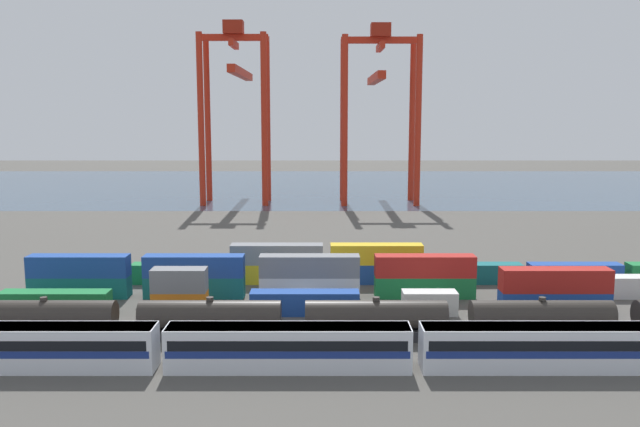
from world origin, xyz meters
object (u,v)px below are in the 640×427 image
(shipping_container_5, at_px, (556,303))
(shipping_container_17, at_px, (81,273))
(shipping_container_15, at_px, (541,287))
(gantry_crane_west, at_px, (238,93))
(shipping_container_11, at_px, (311,287))
(gantry_crane_central, at_px, (381,95))
(passenger_train, at_px, (290,346))
(freight_tank_row, at_px, (378,319))
(shipping_container_7, at_px, (82,286))
(shipping_container_3, at_px, (306,303))
(shipping_container_13, at_px, (426,287))

(shipping_container_5, bearing_deg, shipping_container_17, 166.54)
(shipping_container_15, xyz_separation_m, gantry_crane_west, (-47.81, 91.42, 26.26))
(shipping_container_11, height_order, gantry_crane_west, gantry_crane_west)
(gantry_crane_central, bearing_deg, shipping_container_11, -100.06)
(passenger_train, bearing_deg, shipping_container_11, 86.37)
(shipping_container_11, bearing_deg, shipping_container_15, 0.00)
(gantry_crane_central, bearing_deg, freight_tank_row, -95.00)
(shipping_container_7, bearing_deg, shipping_container_3, -14.13)
(gantry_crane_west, bearing_deg, shipping_container_11, -77.77)
(shipping_container_5, relative_size, shipping_container_17, 2.00)
(shipping_container_15, relative_size, shipping_container_17, 1.00)
(freight_tank_row, relative_size, shipping_container_5, 6.57)
(shipping_container_15, bearing_deg, shipping_container_7, 180.00)
(shipping_container_15, height_order, gantry_crane_west, gantry_crane_west)
(passenger_train, distance_m, gantry_crane_central, 117.75)
(shipping_container_13, bearing_deg, shipping_container_7, 180.00)
(shipping_container_11, relative_size, gantry_crane_central, 0.27)
(passenger_train, height_order, shipping_container_7, passenger_train)
(shipping_container_13, distance_m, gantry_crane_west, 100.95)
(shipping_container_17, bearing_deg, passenger_train, -45.98)
(shipping_container_5, relative_size, shipping_container_15, 2.00)
(passenger_train, bearing_deg, shipping_container_7, 138.80)
(shipping_container_13, relative_size, gantry_crane_central, 0.27)
(passenger_train, bearing_deg, gantry_crane_central, 81.24)
(shipping_container_15, bearing_deg, gantry_crane_west, 117.61)
(shipping_container_5, bearing_deg, shipping_container_7, 172.86)
(shipping_container_15, relative_size, gantry_crane_central, 0.14)
(passenger_train, bearing_deg, shipping_container_5, 29.42)
(shipping_container_17, bearing_deg, shipping_container_7, -69.33)
(gantry_crane_west, distance_m, gantry_crane_central, 35.90)
(shipping_container_13, relative_size, shipping_container_15, 2.00)
(shipping_container_7, distance_m, gantry_crane_central, 103.91)
(shipping_container_11, height_order, shipping_container_13, same)
(freight_tank_row, bearing_deg, gantry_crane_central, 85.00)
(shipping_container_3, distance_m, gantry_crane_central, 102.15)
(passenger_train, distance_m, shipping_container_13, 27.91)
(shipping_container_3, bearing_deg, shipping_container_17, 155.31)
(shipping_container_3, height_order, gantry_crane_west, gantry_crane_west)
(shipping_container_17, height_order, gantry_crane_central, gantry_crane_central)
(shipping_container_5, height_order, shipping_container_7, same)
(shipping_container_5, bearing_deg, shipping_container_15, 85.02)
(shipping_container_11, distance_m, shipping_container_15, 27.99)
(gantry_crane_central, bearing_deg, shipping_container_15, -82.50)
(passenger_train, relative_size, shipping_container_11, 5.42)
(shipping_container_7, xyz_separation_m, gantry_crane_west, (8.17, 91.42, 26.26))
(freight_tank_row, height_order, shipping_container_5, freight_tank_row)
(shipping_container_3, height_order, shipping_container_11, same)
(gantry_crane_west, bearing_deg, shipping_container_13, -69.70)
(shipping_container_3, xyz_separation_m, shipping_container_13, (14.42, 6.94, 0.00))
(gantry_crane_west, bearing_deg, freight_tank_row, -75.98)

